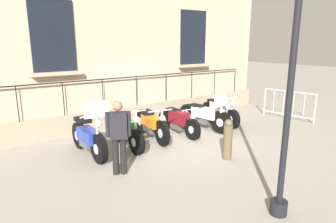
{
  "coord_description": "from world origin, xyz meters",
  "views": [
    {
      "loc": [
        6.66,
        -4.8,
        2.78
      ],
      "look_at": [
        -0.07,
        0.0,
        0.8
      ],
      "focal_mm": 31.2,
      "sensor_mm": 36.0,
      "label": 1
    }
  ],
  "objects_px": {
    "motorcycle_green": "(125,131)",
    "motorcycle_white": "(204,116)",
    "crowd_barrier": "(288,104)",
    "pedestrian_standing": "(119,134)",
    "motorcycle_orange": "(151,124)",
    "motorcycle_maroon": "(179,121)",
    "motorcycle_silver": "(220,112)",
    "motorcycle_blue": "(89,138)",
    "bollard": "(228,139)",
    "lamppost": "(291,78)"
  },
  "relations": [
    {
      "from": "motorcycle_green",
      "to": "motorcycle_white",
      "type": "relative_size",
      "value": 0.98
    },
    {
      "from": "crowd_barrier",
      "to": "pedestrian_standing",
      "type": "xyz_separation_m",
      "value": [
        0.61,
        -7.14,
        0.34
      ]
    },
    {
      "from": "motorcycle_orange",
      "to": "motorcycle_maroon",
      "type": "relative_size",
      "value": 1.07
    },
    {
      "from": "motorcycle_silver",
      "to": "motorcycle_white",
      "type": "bearing_deg",
      "value": -78.35
    },
    {
      "from": "motorcycle_maroon",
      "to": "motorcycle_white",
      "type": "height_order",
      "value": "motorcycle_white"
    },
    {
      "from": "motorcycle_white",
      "to": "pedestrian_standing",
      "type": "relative_size",
      "value": 1.3
    },
    {
      "from": "motorcycle_maroon",
      "to": "crowd_barrier",
      "type": "height_order",
      "value": "crowd_barrier"
    },
    {
      "from": "motorcycle_white",
      "to": "motorcycle_silver",
      "type": "height_order",
      "value": "motorcycle_white"
    },
    {
      "from": "motorcycle_green",
      "to": "crowd_barrier",
      "type": "distance_m",
      "value": 6.31
    },
    {
      "from": "motorcycle_blue",
      "to": "bollard",
      "type": "height_order",
      "value": "motorcycle_blue"
    },
    {
      "from": "motorcycle_orange",
      "to": "bollard",
      "type": "relative_size",
      "value": 2.13
    },
    {
      "from": "motorcycle_green",
      "to": "motorcycle_orange",
      "type": "distance_m",
      "value": 0.93
    },
    {
      "from": "motorcycle_silver",
      "to": "crowd_barrier",
      "type": "relative_size",
      "value": 1.07
    },
    {
      "from": "pedestrian_standing",
      "to": "bollard",
      "type": "bearing_deg",
      "value": 72.68
    },
    {
      "from": "motorcycle_blue",
      "to": "crowd_barrier",
      "type": "bearing_deg",
      "value": 83.69
    },
    {
      "from": "motorcycle_blue",
      "to": "crowd_barrier",
      "type": "relative_size",
      "value": 1.03
    },
    {
      "from": "lamppost",
      "to": "bollard",
      "type": "height_order",
      "value": "lamppost"
    },
    {
      "from": "bollard",
      "to": "motorcycle_green",
      "type": "bearing_deg",
      "value": -144.64
    },
    {
      "from": "crowd_barrier",
      "to": "motorcycle_white",
      "type": "bearing_deg",
      "value": -103.7
    },
    {
      "from": "motorcycle_maroon",
      "to": "pedestrian_standing",
      "type": "height_order",
      "value": "pedestrian_standing"
    },
    {
      "from": "motorcycle_blue",
      "to": "motorcycle_white",
      "type": "xyz_separation_m",
      "value": [
        -0.02,
        3.89,
        -0.0
      ]
    },
    {
      "from": "motorcycle_white",
      "to": "pedestrian_standing",
      "type": "xyz_separation_m",
      "value": [
        1.44,
        -3.74,
        0.46
      ]
    },
    {
      "from": "motorcycle_blue",
      "to": "bollard",
      "type": "xyz_separation_m",
      "value": [
        2.19,
        2.63,
        0.05
      ]
    },
    {
      "from": "motorcycle_orange",
      "to": "pedestrian_standing",
      "type": "xyz_separation_m",
      "value": [
        1.6,
        -1.81,
        0.47
      ]
    },
    {
      "from": "motorcycle_silver",
      "to": "crowd_barrier",
      "type": "height_order",
      "value": "crowd_barrier"
    },
    {
      "from": "motorcycle_maroon",
      "to": "crowd_barrier",
      "type": "relative_size",
      "value": 1.04
    },
    {
      "from": "motorcycle_maroon",
      "to": "bollard",
      "type": "relative_size",
      "value": 1.98
    },
    {
      "from": "motorcycle_maroon",
      "to": "crowd_barrier",
      "type": "distance_m",
      "value": 4.5
    },
    {
      "from": "motorcycle_maroon",
      "to": "crowd_barrier",
      "type": "bearing_deg",
      "value": 78.87
    },
    {
      "from": "motorcycle_white",
      "to": "motorcycle_blue",
      "type": "bearing_deg",
      "value": -89.68
    },
    {
      "from": "motorcycle_orange",
      "to": "bollard",
      "type": "height_order",
      "value": "bollard"
    },
    {
      "from": "motorcycle_blue",
      "to": "motorcycle_silver",
      "type": "bearing_deg",
      "value": 92.47
    },
    {
      "from": "lamppost",
      "to": "pedestrian_standing",
      "type": "height_order",
      "value": "lamppost"
    },
    {
      "from": "motorcycle_white",
      "to": "lamppost",
      "type": "height_order",
      "value": "lamppost"
    },
    {
      "from": "motorcycle_silver",
      "to": "pedestrian_standing",
      "type": "height_order",
      "value": "pedestrian_standing"
    },
    {
      "from": "bollard",
      "to": "pedestrian_standing",
      "type": "bearing_deg",
      "value": -107.32
    },
    {
      "from": "motorcycle_maroon",
      "to": "lamppost",
      "type": "distance_m",
      "value": 4.92
    },
    {
      "from": "motorcycle_blue",
      "to": "motorcycle_orange",
      "type": "distance_m",
      "value": 1.96
    },
    {
      "from": "motorcycle_silver",
      "to": "bollard",
      "type": "height_order",
      "value": "motorcycle_silver"
    },
    {
      "from": "lamppost",
      "to": "pedestrian_standing",
      "type": "distance_m",
      "value": 3.51
    },
    {
      "from": "motorcycle_maroon",
      "to": "motorcycle_blue",
      "type": "bearing_deg",
      "value": -88.74
    },
    {
      "from": "lamppost",
      "to": "bollard",
      "type": "distance_m",
      "value": 2.95
    },
    {
      "from": "motorcycle_silver",
      "to": "bollard",
      "type": "bearing_deg",
      "value": -42.01
    },
    {
      "from": "lamppost",
      "to": "pedestrian_standing",
      "type": "xyz_separation_m",
      "value": [
        -2.9,
        -1.44,
        -1.36
      ]
    },
    {
      "from": "motorcycle_white",
      "to": "motorcycle_orange",
      "type": "bearing_deg",
      "value": -94.79
    },
    {
      "from": "motorcycle_maroon",
      "to": "motorcycle_green",
      "type": "bearing_deg",
      "value": -89.52
    },
    {
      "from": "motorcycle_maroon",
      "to": "motorcycle_white",
      "type": "xyz_separation_m",
      "value": [
        0.04,
        1.02,
        0.03
      ]
    },
    {
      "from": "motorcycle_green",
      "to": "motorcycle_white",
      "type": "bearing_deg",
      "value": 89.48
    },
    {
      "from": "motorcycle_white",
      "to": "bollard",
      "type": "distance_m",
      "value": 2.55
    },
    {
      "from": "pedestrian_standing",
      "to": "motorcycle_silver",
      "type": "bearing_deg",
      "value": 109.27
    }
  ]
}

